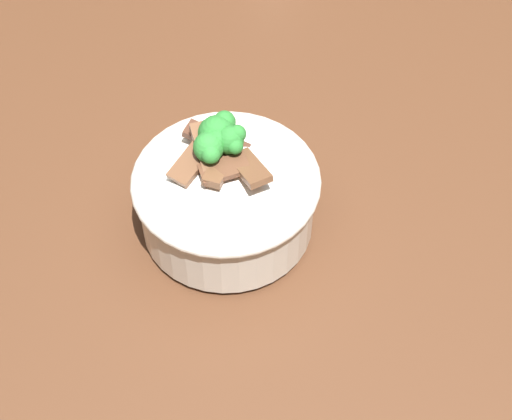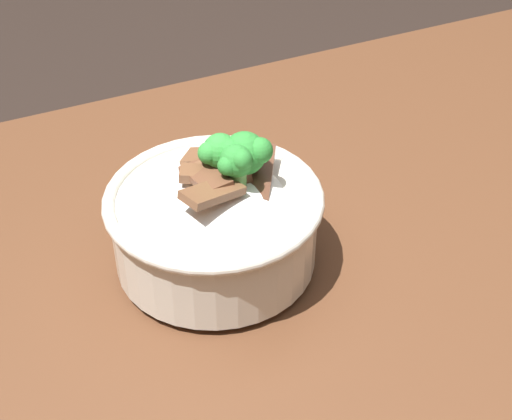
# 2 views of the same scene
# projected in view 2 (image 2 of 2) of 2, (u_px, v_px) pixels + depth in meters

# --- Properties ---
(dining_table) EXTENTS (1.60, 0.90, 0.76)m
(dining_table) POSITION_uv_depth(u_px,v_px,m) (218.00, 398.00, 0.70)
(dining_table) COLOR #56331E
(dining_table) RESTS_ON ground
(rice_bowl) EXTENTS (0.20, 0.20, 0.14)m
(rice_bowl) POSITION_uv_depth(u_px,v_px,m) (216.00, 218.00, 0.69)
(rice_bowl) COLOR silver
(rice_bowl) RESTS_ON dining_table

